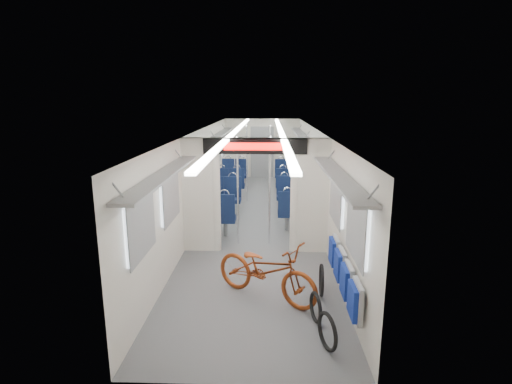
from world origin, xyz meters
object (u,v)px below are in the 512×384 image
stanchion_far_right (270,164)px  bike_hoop_a (327,333)px  seat_bay_near_left (220,203)px  seat_bay_far_right (289,177)px  flip_bench (343,273)px  seat_bay_far_left (232,176)px  stanchion_near_right (269,191)px  bicycle (266,270)px  bike_hoop_c (321,282)px  stanchion_far_left (247,164)px  bike_hoop_b (316,309)px  stanchion_near_left (238,191)px  seat_bay_near_right (295,200)px

stanchion_far_right → bike_hoop_a: bearing=-84.5°
seat_bay_near_left → seat_bay_far_right: bearing=62.3°
flip_bench → seat_bay_far_right: bearing=93.1°
seat_bay_far_left → stanchion_far_right: bearing=-45.0°
flip_bench → stanchion_near_right: 3.00m
bicycle → stanchion_far_right: size_ratio=0.78×
bicycle → bike_hoop_c: bicycle is taller
stanchion_near_right → stanchion_far_left: 3.75m
flip_bench → bike_hoop_b: bearing=-140.6°
stanchion_near_left → seat_bay_far_right: bearing=75.0°
flip_bench → seat_bay_near_left: seat_bay_near_left is taller
bicycle → seat_bay_near_right: size_ratio=0.89×
seat_bay_near_right → stanchion_near_left: bearing=-126.8°
bike_hoop_a → seat_bay_near_left: (-1.93, 5.04, 0.33)m
bike_hoop_c → seat_bay_near_left: bearing=119.3°
stanchion_near_left → stanchion_far_right: same height
seat_bay_far_right → stanchion_far_right: 1.58m
bike_hoop_a → seat_bay_near_right: size_ratio=0.25×
flip_bench → stanchion_far_left: 6.69m
bike_hoop_c → seat_bay_far_right: seat_bay_far_right is taller
bike_hoop_a → seat_bay_near_right: bearing=90.7°
bike_hoop_a → seat_bay_far_left: size_ratio=0.24×
bike_hoop_a → stanchion_far_right: 7.39m
bike_hoop_b → stanchion_near_right: stanchion_near_right is taller
bicycle → bike_hoop_a: (0.76, -1.29, -0.25)m
bike_hoop_b → seat_bay_near_left: (-1.86, 4.41, 0.36)m
flip_bench → seat_bay_far_right: seat_bay_far_right is taller
bike_hoop_c → stanchion_near_left: stanchion_near_left is taller
stanchion_far_right → seat_bay_near_right: bearing=-70.9°
seat_bay_near_right → stanchion_far_left: (-1.33, 1.96, 0.62)m
bike_hoop_b → stanchion_far_right: (-0.63, 6.67, 0.95)m
flip_bench → stanchion_far_right: bearing=99.5°
bike_hoop_a → stanchion_near_right: stanchion_near_right is taller
bike_hoop_b → stanchion_near_right: 3.31m
seat_bay_near_left → seat_bay_near_right: (1.87, 0.41, -0.02)m
seat_bay_far_left → seat_bay_far_right: size_ratio=1.03×
seat_bay_near_right → seat_bay_far_right: bearing=90.0°
bicycle → seat_bay_far_left: 7.34m
seat_bay_far_right → seat_bay_far_left: bearing=-177.8°
stanchion_near_left → seat_bay_near_right: bearing=53.2°
bicycle → flip_bench: (1.12, -0.31, 0.11)m
stanchion_far_right → seat_bay_far_left: bearing=135.0°
seat_bay_near_left → stanchion_near_right: stanchion_near_right is taller
bike_hoop_c → stanchion_near_right: stanchion_near_right is taller
seat_bay_near_right → stanchion_far_right: bearing=109.1°
bicycle → bike_hoop_b: (0.69, -0.66, -0.27)m
flip_bench → seat_bay_near_right: seat_bay_near_right is taller
bike_hoop_a → seat_bay_far_right: (-0.06, 8.61, 0.31)m
bike_hoop_a → bike_hoop_c: bike_hoop_c is taller
flip_bench → seat_bay_far_right: size_ratio=1.04×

